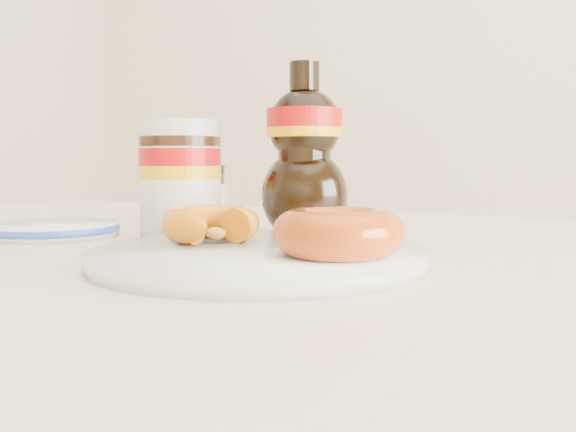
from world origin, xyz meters
The scene contains 8 objects.
dining_table centered at (0.00, 0.10, 0.67)m, with size 1.40×0.90×0.75m.
plate centered at (0.07, 0.00, 0.76)m, with size 0.27×0.27×0.01m.
donut_bitten centered at (0.01, 0.03, 0.78)m, with size 0.08×0.08×0.03m, color #C75E0B.
donut_whole centered at (0.14, 0.00, 0.78)m, with size 0.10×0.10×0.03m, color #933109.
nutella_jar centered at (-0.11, 0.14, 0.82)m, with size 0.09×0.09×0.13m.
syrup_bottle centered at (0.02, 0.18, 0.84)m, with size 0.09×0.08×0.18m, color black, non-canonical shape.
dark_jar centered at (-0.17, 0.27, 0.79)m, with size 0.05×0.05×0.08m.
blue_rim_saucer centered at (-0.22, 0.06, 0.76)m, with size 0.14×0.14×0.01m.
Camera 1 is at (0.33, -0.43, 0.83)m, focal length 40.00 mm.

